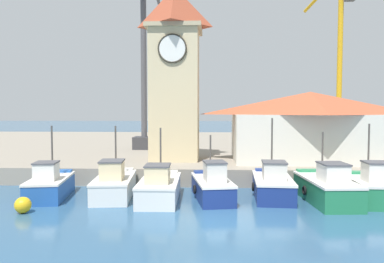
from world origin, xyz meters
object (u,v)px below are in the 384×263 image
fishing_boat_left_outer (114,184)px  port_crane_near (339,79)px  fishing_boat_mid_left (212,186)px  fishing_boat_mid_right (327,188)px  fishing_boat_right_inner (372,188)px  clock_tower (175,70)px  fishing_boat_center (273,184)px  warehouse_right (310,126)px  fishing_boat_left_inner (159,187)px  port_crane_far (145,72)px  mooring_buoy (23,205)px  fishing_boat_far_left (50,185)px

fishing_boat_left_outer → port_crane_near: size_ratio=0.28×
fishing_boat_mid_left → fishing_boat_mid_right: (6.18, -0.35, 0.04)m
fishing_boat_mid_left → fishing_boat_right_inner: 8.62m
fishing_boat_mid_right → clock_tower: bearing=137.5°
fishing_boat_mid_right → fishing_boat_mid_left: bearing=176.7°
fishing_boat_center → fishing_boat_mid_right: size_ratio=0.95×
fishing_boat_center → warehouse_right: size_ratio=0.42×
fishing_boat_mid_right → fishing_boat_left_inner: bearing=-179.7°
fishing_boat_left_inner → fishing_boat_right_inner: (11.54, 0.19, 0.06)m
warehouse_right → port_crane_far: 16.82m
port_crane_near → mooring_buoy: bearing=-133.3°
fishing_boat_mid_right → warehouse_right: warehouse_right is taller
fishing_boat_right_inner → fishing_boat_mid_right: bearing=-176.7°
port_crane_far → mooring_buoy: size_ratio=25.18×
fishing_boat_mid_left → fishing_boat_mid_right: fishing_boat_mid_right is taller
fishing_boat_left_outer → fishing_boat_mid_left: bearing=-2.4°
fishing_boat_far_left → fishing_boat_left_outer: fishing_boat_far_left is taller
fishing_boat_left_inner → mooring_buoy: fishing_boat_left_inner is taller
fishing_boat_left_outer → fishing_boat_left_inner: fishing_boat_left_outer is taller
warehouse_right → fishing_boat_center: bearing=-118.4°
fishing_boat_left_outer → fishing_boat_center: (9.06, 0.37, -0.01)m
clock_tower → warehouse_right: size_ratio=1.24×
fishing_boat_far_left → fishing_boat_mid_right: fishing_boat_far_left is taller
fishing_boat_center → mooring_buoy: 13.21m
fishing_boat_center → port_crane_far: 19.92m
fishing_boat_left_outer → fishing_boat_right_inner: size_ratio=1.20×
fishing_boat_mid_left → mooring_buoy: (-9.16, -3.34, -0.35)m
fishing_boat_left_outer → mooring_buoy: 5.05m
fishing_boat_far_left → fishing_boat_right_inner: bearing=-0.2°
fishing_boat_left_inner → fishing_boat_mid_right: fishing_boat_left_inner is taller
fishing_boat_center → fishing_boat_mid_right: bearing=-19.2°
warehouse_right → fishing_boat_mid_left: bearing=-133.1°
fishing_boat_mid_right → port_crane_near: bearing=70.5°
fishing_boat_center → port_crane_near: size_ratio=0.27×
fishing_boat_left_outer → port_crane_far: bearing=93.7°
fishing_boat_left_outer → fishing_boat_mid_left: fishing_boat_left_outer is taller
mooring_buoy → fishing_boat_right_inner: bearing=10.0°
fishing_boat_far_left → warehouse_right: (16.57, 8.02, 3.07)m
warehouse_right → port_crane_near: size_ratio=0.63×
fishing_boat_left_inner → mooring_buoy: (-6.24, -2.93, -0.33)m
port_crane_far → fishing_boat_mid_right: bearing=-51.7°
fishing_boat_right_inner → port_crane_far: 23.51m
port_crane_near → fishing_boat_mid_left: bearing=-123.3°
mooring_buoy → warehouse_right: bearing=34.1°
fishing_boat_right_inner → mooring_buoy: (-17.79, -3.12, -0.40)m
fishing_boat_mid_left → fishing_boat_far_left: bearing=-179.0°
fishing_boat_left_outer → fishing_boat_left_inner: (2.70, -0.64, -0.03)m
fishing_boat_left_inner → port_crane_near: (16.63, 21.30, 7.60)m
fishing_boat_center → fishing_boat_far_left: bearing=-176.5°
clock_tower → warehouse_right: clock_tower is taller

